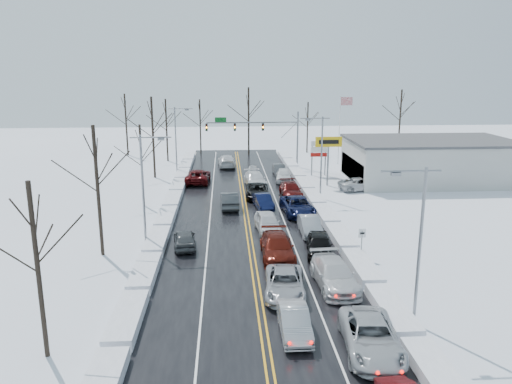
{
  "coord_description": "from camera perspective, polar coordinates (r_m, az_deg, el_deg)",
  "views": [
    {
      "loc": [
        -1.97,
        -42.86,
        14.01
      ],
      "look_at": [
        0.94,
        3.24,
        2.5
      ],
      "focal_mm": 35.0,
      "sensor_mm": 36.0,
      "label": 1
    }
  ],
  "objects": [
    {
      "name": "queued_car_6",
      "position": [
        55.56,
        0.14,
        -0.61
      ],
      "size": [
        2.74,
        5.53,
        1.51
      ],
      "primitive_type": "imported",
      "rotation": [
        0.0,
        0.0,
        -0.04
      ],
      "color": "black",
      "rests_on": "ground"
    },
    {
      "name": "streetlight_sw",
      "position": [
        40.32,
        -12.56,
        1.19
      ],
      "size": [
        3.2,
        0.25,
        9.0
      ],
      "color": "slate",
      "rests_on": "ground"
    },
    {
      "name": "queued_car_2",
      "position": [
        32.47,
        3.3,
        -11.59
      ],
      "size": [
        3.0,
        5.61,
        1.5
      ],
      "primitive_type": "imported",
      "rotation": [
        0.0,
        0.0,
        -0.1
      ],
      "color": "#9EA0A6",
      "rests_on": "ground"
    },
    {
      "name": "queued_car_8",
      "position": [
        66.83,
        -0.35,
        1.89
      ],
      "size": [
        1.81,
        4.04,
        1.35
      ],
      "primitive_type": "imported",
      "rotation": [
        0.0,
        0.0,
        -0.05
      ],
      "color": "#A8ABB0",
      "rests_on": "ground"
    },
    {
      "name": "tree_left_b",
      "position": [
        38.71,
        -17.82,
        2.86
      ],
      "size": [
        4.0,
        4.0,
        10.0
      ],
      "color": "#2D231C",
      "rests_on": "ground"
    },
    {
      "name": "tree_far_e",
      "position": [
        89.31,
        16.21,
        9.16
      ],
      "size": [
        4.2,
        4.2,
        10.5
      ],
      "color": "#2D231C",
      "rests_on": "ground"
    },
    {
      "name": "parked_car_1",
      "position": [
        62.26,
        14.08,
        0.56
      ],
      "size": [
        2.35,
        5.33,
        1.52
      ],
      "primitive_type": "imported",
      "rotation": [
        0.0,
        0.0,
        -0.04
      ],
      "color": "#414447",
      "rests_on": "ground"
    },
    {
      "name": "snow_bank_right",
      "position": [
        47.96,
        8.07,
        -3.14
      ],
      "size": [
        1.6,
        72.0,
        0.68
      ],
      "primitive_type": "cube",
      "color": "silver",
      "rests_on": "ground"
    },
    {
      "name": "tree_far_c",
      "position": [
        82.2,
        -0.85,
        9.58
      ],
      "size": [
        4.4,
        4.4,
        11.0
      ],
      "color": "#2D231C",
      "rests_on": "ground"
    },
    {
      "name": "queued_car_4",
      "position": [
        44.07,
        1.34,
        -4.55
      ],
      "size": [
        2.38,
        5.11,
        1.69
      ],
      "primitive_type": "imported",
      "rotation": [
        0.0,
        0.0,
        0.08
      ],
      "color": "silver",
      "rests_on": "ground"
    },
    {
      "name": "tree_far_b",
      "position": [
        84.31,
        -6.42,
        8.65
      ],
      "size": [
        3.6,
        3.6,
        9.0
      ],
      "color": "#2D231C",
      "rests_on": "ground"
    },
    {
      "name": "tree_left_e",
      "position": [
        77.72,
        -10.24,
        8.33
      ],
      "size": [
        3.8,
        3.8,
        9.5
      ],
      "color": "#2D231C",
      "rests_on": "ground"
    },
    {
      "name": "used_vehicles_sign",
      "position": [
        66.91,
        7.19,
        4.69
      ],
      "size": [
        2.2,
        0.22,
        4.65
      ],
      "color": "slate",
      "rests_on": "ground"
    },
    {
      "name": "flagpole",
      "position": [
        75.29,
        9.65,
        7.63
      ],
      "size": [
        1.87,
        1.2,
        10.0
      ],
      "color": "silver",
      "rests_on": "ground"
    },
    {
      "name": "snow_bank_left",
      "position": [
        47.33,
        -10.3,
        -3.46
      ],
      "size": [
        1.6,
        72.0,
        0.68
      ],
      "primitive_type": "cube",
      "color": "silver",
      "rests_on": "ground"
    },
    {
      "name": "tree_far_d",
      "position": [
        84.91,
        5.93,
        8.46
      ],
      "size": [
        3.4,
        3.4,
        8.5
      ],
      "color": "#2D231C",
      "rests_on": "ground"
    },
    {
      "name": "ground",
      "position": [
        45.14,
        -0.94,
        -4.09
      ],
      "size": [
        160.0,
        160.0,
        0.0
      ],
      "primitive_type": "plane",
      "color": "silver",
      "rests_on": "ground"
    },
    {
      "name": "oncoming_car_0",
      "position": [
        51.58,
        -3.05,
        -1.79
      ],
      "size": [
        1.95,
        5.07,
        1.65
      ],
      "primitive_type": "imported",
      "rotation": [
        0.0,
        0.0,
        3.18
      ],
      "color": "#383B3D",
      "rests_on": "ground"
    },
    {
      "name": "oncoming_car_1",
      "position": [
        63.12,
        -6.63,
        1.07
      ],
      "size": [
        3.13,
        6.24,
        1.69
      ],
      "primitive_type": "imported",
      "rotation": [
        0.0,
        0.0,
        3.09
      ],
      "color": "#47090B",
      "rests_on": "ground"
    },
    {
      "name": "speed_limit_sign",
      "position": [
        38.37,
        12.01,
        -5.15
      ],
      "size": [
        0.55,
        0.09,
        2.35
      ],
      "color": "slate",
      "rests_on": "ground"
    },
    {
      "name": "oncoming_car_3",
      "position": [
        40.72,
        -8.13,
        -6.28
      ],
      "size": [
        2.15,
        4.42,
        1.45
      ],
      "primitive_type": "imported",
      "rotation": [
        0.0,
        0.0,
        3.25
      ],
      "color": "#404446",
      "rests_on": "ground"
    },
    {
      "name": "tires_plus_sign",
      "position": [
        60.83,
        8.29,
        5.32
      ],
      "size": [
        3.2,
        0.34,
        6.0
      ],
      "color": "slate",
      "rests_on": "ground"
    },
    {
      "name": "traffic_signal_mast",
      "position": [
        71.57,
        0.75,
        7.14
      ],
      "size": [
        13.28,
        0.39,
        8.0
      ],
      "color": "slate",
      "rests_on": "ground"
    },
    {
      "name": "streetlight_nw",
      "position": [
        67.72,
        -9.01,
        6.44
      ],
      "size": [
        3.2,
        0.25,
        9.0
      ],
      "color": "slate",
      "rests_on": "ground"
    },
    {
      "name": "tree_left_d",
      "position": [
        65.85,
        -11.77,
        7.88
      ],
      "size": [
        4.2,
        4.2,
        10.5
      ],
      "color": "#2D231C",
      "rests_on": "ground"
    },
    {
      "name": "queued_car_11",
      "position": [
        33.85,
        8.89,
        -10.64
      ],
      "size": [
        2.7,
        6.02,
        1.71
      ],
      "primitive_type": "imported",
      "rotation": [
        0.0,
        0.0,
        0.05
      ],
      "color": "silver",
      "rests_on": "ground"
    },
    {
      "name": "tree_far_a",
      "position": [
        84.69,
        -14.69,
        8.79
      ],
      "size": [
        4.0,
        4.0,
        10.0
      ],
      "color": "#2D231C",
      "rests_on": "ground"
    },
    {
      "name": "streetlight_ne",
      "position": [
        54.55,
        7.3,
        4.7
      ],
      "size": [
        3.2,
        0.25,
        9.0
      ],
      "color": "slate",
      "rests_on": "ground"
    },
    {
      "name": "queued_car_17",
      "position": [
        67.32,
        2.68,
        1.97
      ],
      "size": [
        1.64,
        4.34,
        1.41
      ],
      "primitive_type": "imported",
      "rotation": [
        0.0,
        0.0,
        0.03
      ],
      "color": "#434649",
      "rests_on": "ground"
    },
    {
      "name": "oncoming_car_2",
      "position": [
        73.06,
        -3.37,
        2.91
      ],
      "size": [
        2.73,
        6.03,
        1.71
      ],
      "primitive_type": "imported",
      "rotation": [
        0.0,
        0.0,
        3.2
      ],
      "color": "silver",
      "rests_on": "ground"
    },
    {
      "name": "queued_car_3",
      "position": [
        38.2,
        2.43,
        -7.54
      ],
      "size": [
        2.45,
        5.95,
        1.72
      ],
      "primitive_type": "imported",
      "rotation": [
        0.0,
        0.0,
        -0.01
      ],
      "color": "#4E120A",
      "rests_on": "ground"
    },
    {
      "name": "queued_car_16",
      "position": [
        63.46,
        3.17,
        1.22
      ],
      "size": [
        2.55,
        5.06,
        1.65
      ],
      "primitive_type": "imported",
      "rotation": [
        0.0,
        0.0,
        -0.13
      ],
      "color": "silver",
      "rests_on": "ground"
    },
    {
      "name": "queued_car_1",
      "position": [
        28.21,
        4.38,
        -15.84
      ],
      "size": [
        1.54,
        4.4,
        1.45
      ],
      "primitive_type": "imported",
      "rotation": [
        0.0,
        0.0,
        -0.0
      ],
      "color": "#A3A6AB",
      "rests_on": "ground"
    },
    {
      "name": "dealership_building",
      "position": [
        67.13,
        19.22,
        3.47
      ],
      "size": [
        20.4,
        12.4,
        5.3
      ],
      "color": "#BBBBB6",
      "rests_on": "ground"
    },
    {
      "name": "queued_car_14",
      "position": [
        49.4,
        4.76,
        -2.53
      ],
      "size": [
        3.2,
        6.2,
        1.67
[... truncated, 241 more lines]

